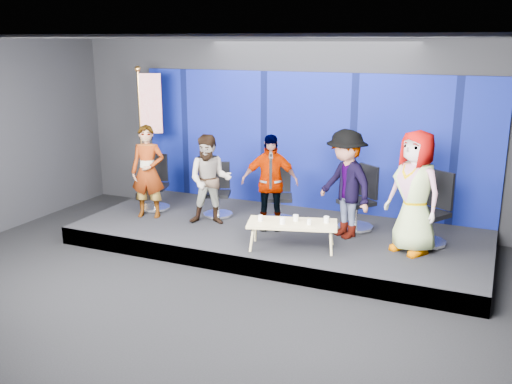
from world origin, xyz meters
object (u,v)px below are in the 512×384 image
Objects in this scene: chair_e at (430,221)px; mug_c at (296,218)px; mug_a at (260,218)px; mug_e at (326,220)px; chair_c at (279,202)px; panelist_d at (346,184)px; flag_stand at (148,130)px; chair_a at (155,191)px; chair_d at (359,208)px; panelist_e at (415,192)px; panelist_a at (148,172)px; mug_d at (309,222)px; coffee_table at (292,225)px; panelist_c at (270,182)px; mug_b at (282,221)px; panelist_b at (210,180)px; chair_b at (218,198)px.

mug_c is at bearing -122.39° from chair_e.
mug_e is at bearing 18.72° from mug_a.
chair_c is 1.47m from panelist_d.
chair_e is at bearing -32.44° from flag_stand.
chair_c is at bearing 122.44° from mug_c.
chair_d is (3.90, 0.40, 0.02)m from chair_a.
chair_c is 0.54× the size of panelist_e.
panelist_a is 3.34m from mug_d.
mug_c is at bearing 76.94° from coffee_table.
mug_c is (0.72, -0.66, -0.35)m from panelist_c.
coffee_table is at bearing -81.27° from chair_d.
mug_c is (-1.91, -0.99, 0.09)m from chair_e.
panelist_a is 2.98m from mug_b.
panelist_e is 1.65m from mug_d.
panelist_e reaches higher than panelist_a.
panelist_a reaches higher than chair_e.
chair_d reaches higher than chair_c.
chair_e is (3.70, 0.49, -0.42)m from panelist_b.
mug_c is at bearing -166.87° from mug_e.
panelist_e is at bearing -0.77° from chair_d.
mug_d is 4.34m from flag_stand.
panelist_e is at bearing 18.44° from mug_e.
chair_b is 9.51× the size of mug_b.
panelist_b is at bearing -54.20° from flag_stand.
chair_c is 0.62× the size of panelist_c.
panelist_b is 1.51m from mug_a.
mug_a is (-0.49, -0.13, 0.08)m from coffee_table.
panelist_d reaches higher than mug_d.
panelist_d is 19.85× the size of mug_a.
mug_c is at bearing 58.26° from mug_b.
chair_b is 2.14m from mug_b.
chair_a is 0.66× the size of panelist_b.
flag_stand reaches higher than panelist_e.
chair_d is 0.41× the size of flag_stand.
panelist_a is 1.24m from panelist_b.
chair_c is at bearing -11.10° from chair_a.
flag_stand is (-3.95, 1.54, 0.96)m from mug_d.
chair_c reaches higher than mug_a.
chair_c is (2.47, 0.27, -0.01)m from chair_a.
chair_e is 5.72m from flag_stand.
panelist_a is 20.20× the size of mug_d.
panelist_b is 1.45× the size of chair_d.
panelist_e is (4.92, -0.37, 0.60)m from chair_a.
panelist_d reaches higher than chair_c.
chair_e is at bearing 97.13° from panelist_e.
mug_c is 0.04× the size of flag_stand.
panelist_c reaches higher than mug_e.
chair_a is 0.55× the size of panelist_e.
chair_c reaches higher than coffee_table.
mug_d is (0.97, -0.75, -0.36)m from panelist_c.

